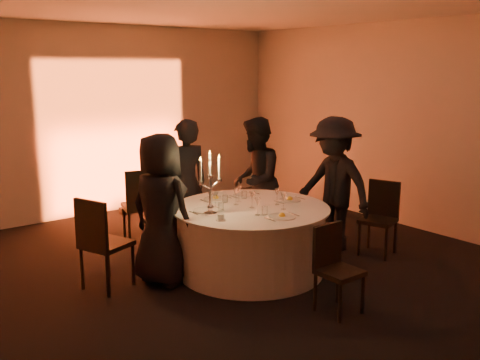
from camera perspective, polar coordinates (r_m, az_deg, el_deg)
floor at (r=6.33m, az=1.12°, el=-9.63°), size 7.00×7.00×0.00m
ceiling at (r=5.93m, az=1.25°, el=18.43°), size 7.00×7.00×0.00m
wall_back at (r=8.93m, az=-13.17°, el=6.29°), size 7.00×0.00×7.00m
wall_right at (r=8.16m, az=17.87°, el=5.53°), size 0.00×7.00×7.00m
uplighter_fixture at (r=8.91m, az=-11.92°, el=-3.15°), size 0.25×0.12×0.10m
banquet_table at (r=6.20m, az=1.14°, el=-6.33°), size 1.80×1.80×0.77m
chair_left at (r=5.81m, az=-14.68°, el=-6.07°), size 0.57×0.57×1.01m
chair_back_left at (r=7.26m, az=-10.49°, el=-2.26°), size 0.55×0.55×1.02m
chair_back_right at (r=7.86m, az=1.48°, el=-0.76°), size 0.65×0.65×1.06m
chair_right at (r=7.00m, az=14.74°, el=-3.46°), size 0.51×0.51×0.93m
chair_front at (r=5.29m, az=10.04°, el=-8.77°), size 0.37×0.38×0.85m
guest_left at (r=5.82m, az=-8.46°, el=-3.14°), size 0.76×0.94×1.66m
guest_back_left at (r=6.95m, az=-5.80°, el=-0.46°), size 0.66×0.47×1.69m
guest_back_right at (r=7.18m, az=1.64°, el=-0.02°), size 1.04×1.02×1.69m
guest_right at (r=6.89m, az=9.97°, el=-0.51°), size 0.70×1.15×1.73m
plate_left at (r=5.93m, az=-3.62°, el=-3.25°), size 0.36×0.29×0.01m
plate_back_left at (r=6.44m, az=-2.59°, el=-1.94°), size 0.36×0.29×0.08m
plate_back_right at (r=6.64m, az=0.49°, el=-1.58°), size 0.35×0.28×0.01m
plate_right at (r=6.40m, az=5.34°, el=-2.05°), size 0.36×0.26×0.08m
plate_front at (r=5.69m, az=4.50°, el=-3.84°), size 0.36×0.29×0.08m
coffee_cup at (r=5.57m, az=-2.06°, el=-4.01°), size 0.11×0.11×0.07m
candelabra at (r=5.72m, az=-3.19°, el=-1.35°), size 0.30×0.14×0.70m
wine_glass_a at (r=6.17m, az=3.98°, el=-1.41°), size 0.07×0.07×0.19m
wine_glass_b at (r=6.16m, az=-0.44°, el=-1.41°), size 0.07×0.07×0.19m
wine_glass_c at (r=5.97m, az=-2.65°, el=-1.84°), size 0.07×0.07×0.19m
wine_glass_d at (r=6.04m, az=-3.16°, el=-1.69°), size 0.07×0.07×0.19m
wine_glass_e at (r=6.29m, az=-0.12°, el=-1.12°), size 0.07×0.07×0.19m
wine_glass_f at (r=5.73m, az=1.88°, el=-2.43°), size 0.07×0.07×0.19m
wine_glass_g at (r=6.02m, az=1.29°, el=-1.72°), size 0.07×0.07×0.19m
wine_glass_h at (r=5.97m, az=4.67°, el=-1.87°), size 0.07×0.07×0.19m
tumbler_a at (r=5.93m, az=-2.03°, el=-2.87°), size 0.07×0.07×0.09m
tumbler_b at (r=5.77m, az=2.66°, el=-3.28°), size 0.07×0.07×0.09m
tumbler_c at (r=6.29m, az=-1.61°, el=-2.00°), size 0.07×0.07×0.09m
tumbler_d at (r=6.48m, az=0.45°, el=-1.58°), size 0.07×0.07×0.09m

